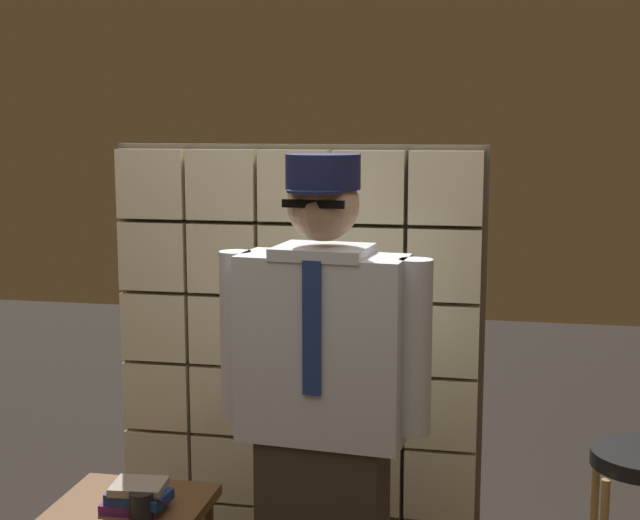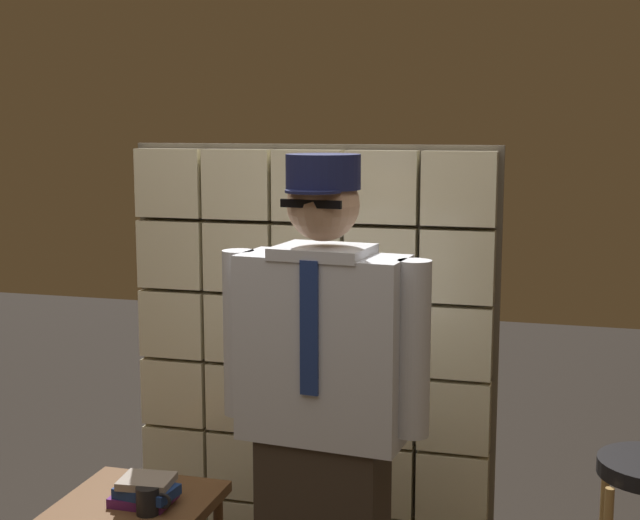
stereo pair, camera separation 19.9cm
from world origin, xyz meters
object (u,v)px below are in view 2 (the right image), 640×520
at_px(standing_person, 323,417).
at_px(coffee_mug, 149,500).
at_px(book_stack, 145,491).
at_px(side_table, 136,518).

xyz_separation_m(standing_person, coffee_mug, (-0.61, 0.01, -0.35)).
distance_m(standing_person, book_stack, 0.76).
relative_size(standing_person, side_table, 3.27).
xyz_separation_m(side_table, book_stack, (0.05, -0.01, 0.11)).
relative_size(side_table, coffee_mug, 4.13).
relative_size(standing_person, book_stack, 7.38).
distance_m(side_table, book_stack, 0.12).
distance_m(standing_person, coffee_mug, 0.71).
height_order(book_stack, coffee_mug, same).
distance_m(side_table, coffee_mug, 0.17).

